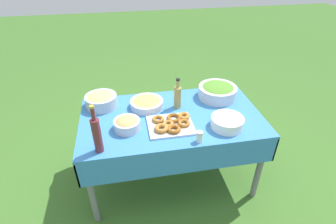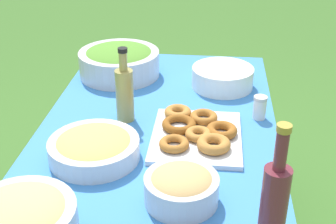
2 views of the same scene
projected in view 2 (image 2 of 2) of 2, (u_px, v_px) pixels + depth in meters
picnic_table at (157, 154)px, 1.66m from camera, size 1.48×0.83×0.71m
salad_bowl at (119, 61)px, 2.01m from camera, size 0.35×0.35×0.13m
pasta_bowl at (20, 222)px, 1.11m from camera, size 0.27×0.27×0.13m
donut_platter at (196, 133)px, 1.57m from camera, size 0.36×0.31×0.05m
plate_stack at (222, 77)px, 1.92m from camera, size 0.25×0.25×0.08m
olive_oil_bottle at (125, 93)px, 1.64m from camera, size 0.06×0.06×0.27m
wine_bottle at (273, 213)px, 1.02m from camera, size 0.06×0.06×0.37m
bread_bowl at (181, 186)px, 1.26m from camera, size 0.20×0.20×0.10m
fruit_bowl at (94, 147)px, 1.45m from camera, size 0.28×0.28×0.08m
salt_shaker at (260, 107)px, 1.68m from camera, size 0.05×0.05×0.09m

